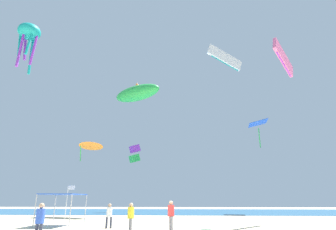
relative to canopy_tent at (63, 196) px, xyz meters
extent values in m
cube|color=#28608C|center=(7.77, 25.59, -2.15)|extent=(110.00, 23.01, 0.03)
cylinder|color=#B2B2B7|center=(-1.28, -1.52, -1.05)|extent=(0.07, 0.07, 2.23)
cylinder|color=#B2B2B7|center=(1.28, -1.52, -1.05)|extent=(0.07, 0.07, 2.23)
cylinder|color=#B2B2B7|center=(-1.28, 1.52, -1.05)|extent=(0.07, 0.07, 2.23)
cylinder|color=#B2B2B7|center=(1.28, 1.52, -1.05)|extent=(0.07, 0.07, 2.23)
cube|color=blue|center=(0.00, 0.00, 0.09)|extent=(2.64, 3.11, 0.06)
cylinder|color=slate|center=(8.42, -2.37, -1.76)|extent=(0.16, 0.16, 0.82)
cylinder|color=slate|center=(8.32, -2.07, -1.76)|extent=(0.16, 0.16, 0.82)
cylinder|color=red|center=(8.37, -2.22, -0.99)|extent=(0.43, 0.43, 0.71)
sphere|color=tan|center=(8.37, -2.22, -0.50)|extent=(0.27, 0.27, 0.27)
cylinder|color=slate|center=(5.99, -3.68, -1.78)|extent=(0.15, 0.15, 0.77)
cylinder|color=slate|center=(5.88, -3.40, -1.78)|extent=(0.15, 0.15, 0.77)
cylinder|color=yellow|center=(5.94, -3.54, -1.07)|extent=(0.40, 0.40, 0.67)
sphere|color=tan|center=(5.94, -3.54, -0.61)|extent=(0.25, 0.25, 0.25)
cylinder|color=#33384C|center=(3.92, -1.58, -1.80)|extent=(0.14, 0.14, 0.74)
cylinder|color=#33384C|center=(4.20, -1.53, -1.80)|extent=(0.14, 0.14, 0.74)
cylinder|color=white|center=(4.06, -1.55, -1.11)|extent=(0.38, 0.38, 0.64)
sphere|color=tan|center=(4.06, -1.55, -0.67)|extent=(0.24, 0.24, 0.24)
cylinder|color=blue|center=(2.36, -7.74, -1.04)|extent=(0.41, 0.41, 0.68)
sphere|color=tan|center=(2.36, -7.74, -0.57)|extent=(0.26, 0.26, 0.26)
cylinder|color=silver|center=(-0.77, 2.52, -0.65)|extent=(0.06, 0.06, 3.04)
cube|color=white|center=(-0.47, 2.52, 0.69)|extent=(0.55, 0.02, 0.35)
cube|color=white|center=(10.44, -5.07, -1.83)|extent=(0.57, 0.37, 0.03)
cube|color=white|center=(16.17, 18.72, 21.77)|extent=(6.00, 3.24, 3.94)
cube|color=teal|center=(16.17, 18.72, 20.90)|extent=(4.60, 2.23, 2.18)
cube|color=purple|center=(1.08, 23.58, 7.83)|extent=(2.06, 2.01, 1.50)
cube|color=green|center=(1.08, 23.58, 6.24)|extent=(2.06, 2.01, 1.50)
ellipsoid|color=green|center=(2.68, 14.93, 14.34)|extent=(8.06, 6.17, 2.85)
cone|color=orange|center=(2.68, 14.93, 15.54)|extent=(1.61, 1.69, 1.13)
ellipsoid|color=teal|center=(-4.92, -0.13, 14.67)|extent=(2.81, 2.81, 1.44)
cylinder|color=teal|center=(-4.49, -0.56, 13.12)|extent=(0.38, 0.38, 2.23)
cylinder|color=purple|center=(-4.33, 0.03, 12.79)|extent=(0.50, 0.29, 2.89)
cylinder|color=teal|center=(-4.76, 0.46, 12.46)|extent=(0.31, 0.56, 3.55)
cylinder|color=purple|center=(-5.35, 0.31, 13.12)|extent=(0.38, 0.38, 2.23)
cylinder|color=teal|center=(-5.51, -0.28, 12.79)|extent=(0.50, 0.29, 2.89)
cylinder|color=purple|center=(-5.08, -0.71, 12.46)|extent=(0.31, 0.56, 3.55)
cube|color=blue|center=(20.88, 20.27, 11.07)|extent=(3.18, 3.23, 0.70)
cylinder|color=green|center=(20.88, 20.27, 8.72)|extent=(0.15, 0.15, 3.01)
cone|color=orange|center=(-2.55, 12.53, 6.49)|extent=(3.18, 3.22, 1.06)
cylinder|color=green|center=(-3.85, 12.46, 5.52)|extent=(0.14, 0.64, 2.34)
cube|color=pink|center=(19.94, 5.02, 13.95)|extent=(3.32, 4.12, 3.01)
cube|color=purple|center=(19.94, 5.02, 13.29)|extent=(2.45, 3.09, 1.66)
camera|label=1|loc=(9.29, -21.26, -0.28)|focal=29.12mm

